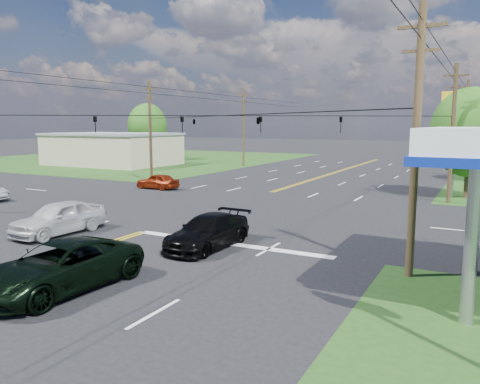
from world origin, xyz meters
The scene contains 18 objects.
ground centered at (0.00, 12.00, 0.00)m, with size 280.00×280.00×0.00m, color black.
grass_nw centered at (-35.00, 44.00, 0.00)m, with size 46.00×48.00×0.03m, color #1D4115.
stop_bar centered at (5.00, 4.00, 0.00)m, with size 10.00×0.50×0.02m, color silver.
retail_nw centered at (-30.00, 34.00, 2.00)m, with size 16.00×11.00×4.00m, color beige.
pole_se centered at (13.00, 3.00, 4.92)m, with size 1.60×0.28×9.50m.
pole_nw centered at (-13.00, 21.00, 4.92)m, with size 1.60×0.28×9.50m.
pole_ne centered at (13.00, 21.00, 4.92)m, with size 1.60×0.28×9.50m.
pole_left_far centered at (-13.00, 40.00, 5.17)m, with size 1.60×0.28×10.00m.
pole_right_far centered at (13.00, 40.00, 5.17)m, with size 1.60×0.28×10.00m.
span_wire_signals centered at (0.00, 12.00, 6.00)m, with size 26.00×18.00×1.13m.
power_lines centered at (0.00, 10.00, 8.60)m, with size 26.04×100.00×0.64m.
tree_right_a centered at (14.00, 24.00, 4.87)m, with size 5.70×5.70×8.18m.
tree_far_l centered at (-32.00, 44.00, 5.19)m, with size 6.08×6.08×8.72m.
pickup_dkgreen centered at (3.00, -3.84, 0.80)m, with size 2.65×5.74×1.59m, color black.
suv_black centered at (4.45, 3.06, 0.72)m, with size 2.02×4.98×1.44m, color black.
pickup_white centered at (-3.50, 1.78, 0.83)m, with size 1.97×4.89×1.67m, color silver.
sedan_red centered at (-9.43, 17.33, 0.66)m, with size 1.55×3.86×1.31m, color maroon.
polesign_ne centered at (13.00, 24.16, 6.15)m, with size 2.18×0.32×7.92m.
Camera 1 is at (15.23, -14.22, 5.44)m, focal length 35.00 mm.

